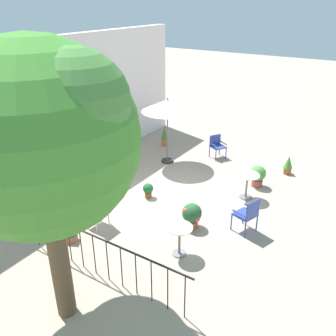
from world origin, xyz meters
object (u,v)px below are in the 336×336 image
at_px(potted_plant_2, 258,175).
at_px(patio_umbrella_0, 167,106).
at_px(patio_chair_2, 248,213).
at_px(potted_plant_3, 70,230).
at_px(potted_plant_5, 192,214).
at_px(shade_tree, 41,137).
at_px(cafe_table_1, 179,236).
at_px(cafe_table_0, 247,182).
at_px(potted_plant_0, 288,165).
at_px(patio_chair_1, 98,209).
at_px(patio_chair_0, 217,145).
at_px(potted_plant_4, 165,135).
at_px(potted_plant_1, 148,190).

bearing_deg(potted_plant_2, patio_umbrella_0, 89.20).
xyz_separation_m(patio_umbrella_0, patio_chair_2, (-2.58, -4.05, -1.53)).
distance_m(patio_chair_2, potted_plant_2, 2.61).
bearing_deg(potted_plant_3, potted_plant_5, -46.25).
relative_size(shade_tree, cafe_table_1, 6.72).
relative_size(cafe_table_0, potted_plant_0, 1.20).
height_order(patio_chair_1, patio_chair_2, patio_chair_2).
bearing_deg(patio_umbrella_0, patio_chair_1, -170.97).
height_order(patio_chair_0, potted_plant_4, potted_plant_4).
bearing_deg(cafe_table_0, cafe_table_1, 174.49).
bearing_deg(patio_umbrella_0, cafe_table_0, -105.33).
relative_size(cafe_table_0, potted_plant_4, 0.91).
relative_size(cafe_table_1, potted_plant_1, 1.66).
height_order(patio_umbrella_0, potted_plant_0, patio_umbrella_0).
relative_size(shade_tree, patio_chair_2, 5.26).
height_order(cafe_table_0, potted_plant_3, cafe_table_0).
xyz_separation_m(patio_umbrella_0, potted_plant_5, (-3.13, -2.76, -1.71)).
xyz_separation_m(patio_chair_0, potted_plant_4, (-0.09, 2.27, -0.05)).
bearing_deg(patio_chair_2, potted_plant_0, 1.28).
height_order(cafe_table_0, potted_plant_5, cafe_table_0).
height_order(patio_chair_1, potted_plant_2, patio_chair_1).
relative_size(shade_tree, cafe_table_0, 6.57).
bearing_deg(patio_chair_0, shade_tree, -174.49).
height_order(patio_chair_0, potted_plant_0, patio_chair_0).
xyz_separation_m(cafe_table_1, potted_plant_3, (-0.99, 2.52, -0.19)).
height_order(cafe_table_0, potted_plant_4, potted_plant_4).
relative_size(potted_plant_2, potted_plant_3, 1.11).
relative_size(patio_chair_0, potted_plant_1, 1.86).
bearing_deg(potted_plant_1, potted_plant_5, -109.25).
distance_m(shade_tree, cafe_table_1, 4.07).
bearing_deg(cafe_table_1, patio_chair_0, 17.30).
xyz_separation_m(patio_chair_2, potted_plant_3, (-2.68, 3.51, -0.23)).
relative_size(patio_chair_2, potted_plant_4, 1.14).
relative_size(cafe_table_0, potted_plant_5, 1.14).
distance_m(shade_tree, potted_plant_1, 5.57).
distance_m(patio_chair_1, potted_plant_2, 5.13).
height_order(potted_plant_1, potted_plant_5, potted_plant_5).
height_order(patio_chair_0, patio_chair_2, patio_chair_2).
relative_size(patio_chair_0, patio_chair_1, 0.89).
xyz_separation_m(potted_plant_3, potted_plant_4, (6.54, 1.51, 0.12)).
bearing_deg(patio_chair_0, potted_plant_0, -89.84).
distance_m(patio_chair_1, potted_plant_4, 5.93).
bearing_deg(shade_tree, potted_plant_0, -12.82).
xyz_separation_m(patio_chair_1, potted_plant_2, (4.36, -2.71, -0.14)).
relative_size(cafe_table_1, patio_chair_1, 0.80).
bearing_deg(potted_plant_2, potted_plant_3, 151.18).
height_order(potted_plant_4, potted_plant_5, potted_plant_4).
bearing_deg(patio_umbrella_0, potted_plant_5, -138.62).
xyz_separation_m(shade_tree, potted_plant_5, (3.70, -0.67, -3.15)).
distance_m(patio_chair_1, potted_plant_3, 0.89).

